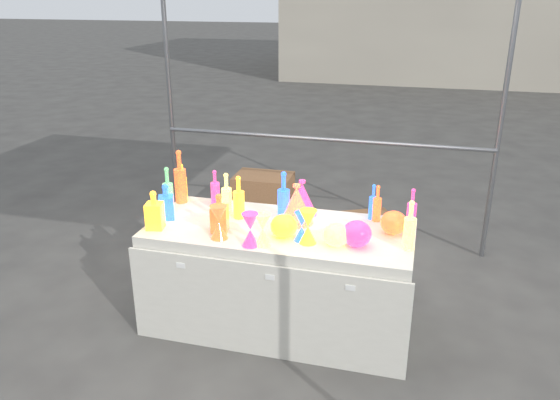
% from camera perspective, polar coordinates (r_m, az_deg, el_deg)
% --- Properties ---
extents(ground, '(80.00, 80.00, 0.00)m').
position_cam_1_polar(ground, '(4.08, 0.00, -12.55)').
color(ground, '#5A5853').
rests_on(ground, ground).
extents(display_table, '(1.84, 0.83, 0.75)m').
position_cam_1_polar(display_table, '(3.88, -0.04, -8.01)').
color(display_table, silver).
rests_on(display_table, ground).
extents(cardboard_box_closed, '(0.60, 0.44, 0.44)m').
position_cam_1_polar(cardboard_box_closed, '(5.85, -1.75, 0.58)').
color(cardboard_box_closed, '#946642').
rests_on(cardboard_box_closed, ground).
extents(cardboard_box_flat, '(0.95, 0.85, 0.07)m').
position_cam_1_polar(cardboard_box_flat, '(5.66, 8.17, -2.39)').
color(cardboard_box_flat, '#946642').
rests_on(cardboard_box_flat, ground).
extents(bottle_0, '(0.09, 0.09, 0.30)m').
position_cam_1_polar(bottle_0, '(4.20, -10.22, 1.81)').
color(bottle_0, red).
rests_on(bottle_0, display_table).
extents(bottle_2, '(0.11, 0.11, 0.41)m').
position_cam_1_polar(bottle_2, '(4.16, -10.40, 2.43)').
color(bottle_2, orange).
rests_on(bottle_2, display_table).
extents(bottle_3, '(0.09, 0.09, 0.27)m').
position_cam_1_polar(bottle_3, '(4.12, -6.80, 1.35)').
color(bottle_3, '#1A4E9B').
rests_on(bottle_3, display_table).
extents(bottle_4, '(0.09, 0.09, 0.31)m').
position_cam_1_polar(bottle_4, '(3.90, -5.60, 0.64)').
color(bottle_4, teal).
rests_on(bottle_4, display_table).
extents(bottle_5, '(0.10, 0.10, 0.34)m').
position_cam_1_polar(bottle_5, '(4.00, -11.63, 1.04)').
color(bottle_5, '#A5218D').
rests_on(bottle_5, display_table).
extents(bottle_6, '(0.09, 0.09, 0.31)m').
position_cam_1_polar(bottle_6, '(3.83, -4.34, 0.31)').
color(bottle_6, red).
rests_on(bottle_6, display_table).
extents(bottle_7, '(0.10, 0.10, 0.36)m').
position_cam_1_polar(bottle_7, '(3.76, 0.38, 0.36)').
color(bottle_7, '#178143').
rests_on(bottle_7, display_table).
extents(decanter_0, '(0.13, 0.13, 0.27)m').
position_cam_1_polar(decanter_0, '(3.75, -13.00, -1.00)').
color(decanter_0, red).
rests_on(decanter_0, display_table).
extents(decanter_1, '(0.13, 0.13, 0.27)m').
position_cam_1_polar(decanter_1, '(3.63, -6.36, -1.33)').
color(decanter_1, orange).
rests_on(decanter_1, display_table).
extents(decanter_2, '(0.14, 0.14, 0.26)m').
position_cam_1_polar(decanter_2, '(3.90, -11.81, -0.16)').
color(decanter_2, '#178143').
rests_on(decanter_2, display_table).
extents(hourglass_0, '(0.13, 0.13, 0.23)m').
position_cam_1_polar(hourglass_0, '(3.54, -6.41, -2.32)').
color(hourglass_0, orange).
rests_on(hourglass_0, display_table).
extents(hourglass_1, '(0.14, 0.14, 0.22)m').
position_cam_1_polar(hourglass_1, '(3.42, -3.13, -3.12)').
color(hourglass_1, '#1A4E9B').
rests_on(hourglass_1, display_table).
extents(hourglass_2, '(0.11, 0.11, 0.21)m').
position_cam_1_polar(hourglass_2, '(3.43, -1.84, -3.11)').
color(hourglass_2, teal).
rests_on(hourglass_2, display_table).
extents(hourglass_4, '(0.11, 0.11, 0.22)m').
position_cam_1_polar(hourglass_4, '(3.46, 2.94, -2.80)').
color(hourglass_4, red).
rests_on(hourglass_4, display_table).
extents(hourglass_5, '(0.12, 0.12, 0.19)m').
position_cam_1_polar(hourglass_5, '(3.50, 2.28, -2.78)').
color(hourglass_5, '#178143').
rests_on(hourglass_5, display_table).
extents(globe_0, '(0.22, 0.22, 0.14)m').
position_cam_1_polar(globe_0, '(3.55, 0.39, -2.89)').
color(globe_0, red).
rests_on(globe_0, display_table).
extents(globe_1, '(0.17, 0.17, 0.13)m').
position_cam_1_polar(globe_1, '(3.45, 5.87, -3.77)').
color(globe_1, teal).
rests_on(globe_1, display_table).
extents(globe_2, '(0.23, 0.23, 0.14)m').
position_cam_1_polar(globe_2, '(3.68, 11.78, -2.47)').
color(globe_2, orange).
rests_on(globe_2, display_table).
extents(globe_3, '(0.22, 0.22, 0.15)m').
position_cam_1_polar(globe_3, '(3.46, 8.02, -3.66)').
color(globe_3, '#1A4E9B').
rests_on(globe_3, display_table).
extents(lampshade_0, '(0.29, 0.29, 0.28)m').
position_cam_1_polar(lampshade_0, '(3.75, 1.74, -0.39)').
color(lampshade_0, gold).
rests_on(lampshade_0, display_table).
extents(lampshade_2, '(0.22, 0.22, 0.26)m').
position_cam_1_polar(lampshade_2, '(3.91, 2.30, 0.31)').
color(lampshade_2, '#1A4E9B').
rests_on(lampshade_2, display_table).
extents(bottle_8, '(0.06, 0.06, 0.26)m').
position_cam_1_polar(bottle_8, '(3.87, 9.70, -0.18)').
color(bottle_8, '#178143').
rests_on(bottle_8, display_table).
extents(bottle_9, '(0.08, 0.08, 0.26)m').
position_cam_1_polar(bottle_9, '(3.84, 10.12, -0.33)').
color(bottle_9, orange).
rests_on(bottle_9, display_table).
extents(bottle_10, '(0.08, 0.08, 0.29)m').
position_cam_1_polar(bottle_10, '(3.75, 13.61, -0.92)').
color(bottle_10, '#1A4E9B').
rests_on(bottle_10, display_table).
extents(bottle_11, '(0.09, 0.09, 0.32)m').
position_cam_1_polar(bottle_11, '(3.44, 13.42, -2.57)').
color(bottle_11, teal).
rests_on(bottle_11, display_table).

